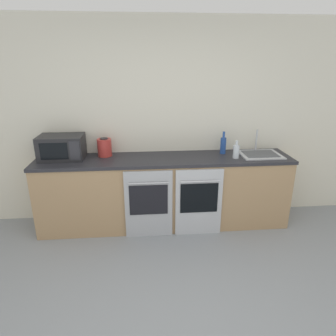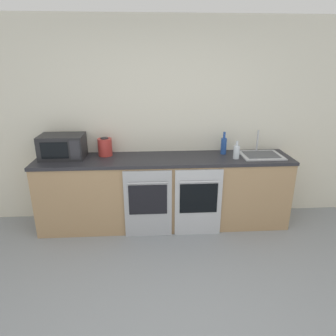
{
  "view_description": "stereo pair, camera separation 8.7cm",
  "coord_description": "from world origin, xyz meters",
  "px_view_note": "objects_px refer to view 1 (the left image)",
  "views": [
    {
      "loc": [
        -0.27,
        -1.65,
        2.06
      ],
      "look_at": [
        0.04,
        1.92,
        0.79
      ],
      "focal_mm": 32.0,
      "sensor_mm": 36.0,
      "label": 1
    },
    {
      "loc": [
        -0.18,
        -1.66,
        2.06
      ],
      "look_at": [
        0.04,
        1.92,
        0.79
      ],
      "focal_mm": 32.0,
      "sensor_mm": 36.0,
      "label": 2
    }
  ],
  "objects_px": {
    "bottle_blue": "(223,145)",
    "sink": "(260,154)",
    "oven_left": "(149,204)",
    "bottle_clear": "(236,151)",
    "kettle": "(105,147)",
    "oven_right": "(199,202)",
    "microwave": "(62,147)"
  },
  "relations": [
    {
      "from": "oven_left",
      "to": "bottle_clear",
      "type": "xyz_separation_m",
      "value": [
        1.1,
        0.22,
        0.57
      ]
    },
    {
      "from": "microwave",
      "to": "bottle_clear",
      "type": "height_order",
      "value": "microwave"
    },
    {
      "from": "kettle",
      "to": "sink",
      "type": "height_order",
      "value": "sink"
    },
    {
      "from": "oven_right",
      "to": "bottle_blue",
      "type": "xyz_separation_m",
      "value": [
        0.38,
        0.43,
        0.6
      ]
    },
    {
      "from": "bottle_blue",
      "to": "sink",
      "type": "relative_size",
      "value": 0.57
    },
    {
      "from": "microwave",
      "to": "bottle_blue",
      "type": "height_order",
      "value": "microwave"
    },
    {
      "from": "oven_left",
      "to": "kettle",
      "type": "xyz_separation_m",
      "value": [
        -0.53,
        0.45,
        0.6
      ]
    },
    {
      "from": "bottle_blue",
      "to": "sink",
      "type": "xyz_separation_m",
      "value": [
        0.46,
        -0.11,
        -0.1
      ]
    },
    {
      "from": "oven_right",
      "to": "bottle_blue",
      "type": "height_order",
      "value": "bottle_blue"
    },
    {
      "from": "oven_left",
      "to": "sink",
      "type": "relative_size",
      "value": 1.69
    },
    {
      "from": "microwave",
      "to": "bottle_blue",
      "type": "relative_size",
      "value": 1.84
    },
    {
      "from": "oven_right",
      "to": "microwave",
      "type": "xyz_separation_m",
      "value": [
        -1.66,
        0.39,
        0.63
      ]
    },
    {
      "from": "microwave",
      "to": "sink",
      "type": "distance_m",
      "value": 2.5
    },
    {
      "from": "sink",
      "to": "oven_right",
      "type": "bearing_deg",
      "value": -159.33
    },
    {
      "from": "kettle",
      "to": "sink",
      "type": "relative_size",
      "value": 0.45
    },
    {
      "from": "oven_right",
      "to": "bottle_blue",
      "type": "distance_m",
      "value": 0.83
    },
    {
      "from": "oven_left",
      "to": "bottle_blue",
      "type": "height_order",
      "value": "bottle_blue"
    },
    {
      "from": "oven_right",
      "to": "bottle_clear",
      "type": "height_order",
      "value": "bottle_clear"
    },
    {
      "from": "microwave",
      "to": "oven_left",
      "type": "bearing_deg",
      "value": -20.4
    },
    {
      "from": "oven_left",
      "to": "microwave",
      "type": "height_order",
      "value": "microwave"
    },
    {
      "from": "bottle_blue",
      "to": "sink",
      "type": "distance_m",
      "value": 0.49
    },
    {
      "from": "oven_right",
      "to": "bottle_clear",
      "type": "distance_m",
      "value": 0.78
    },
    {
      "from": "kettle",
      "to": "sink",
      "type": "bearing_deg",
      "value": -3.94
    },
    {
      "from": "oven_right",
      "to": "sink",
      "type": "xyz_separation_m",
      "value": [
        0.84,
        0.32,
        0.5
      ]
    },
    {
      "from": "oven_left",
      "to": "bottle_blue",
      "type": "distance_m",
      "value": 1.23
    },
    {
      "from": "microwave",
      "to": "kettle",
      "type": "bearing_deg",
      "value": 7.48
    },
    {
      "from": "bottle_clear",
      "to": "kettle",
      "type": "height_order",
      "value": "kettle"
    },
    {
      "from": "microwave",
      "to": "kettle",
      "type": "xyz_separation_m",
      "value": [
        0.51,
        0.07,
        -0.03
      ]
    },
    {
      "from": "bottle_clear",
      "to": "bottle_blue",
      "type": "bearing_deg",
      "value": 117.78
    },
    {
      "from": "bottle_blue",
      "to": "bottle_clear",
      "type": "distance_m",
      "value": 0.24
    },
    {
      "from": "oven_left",
      "to": "bottle_blue",
      "type": "xyz_separation_m",
      "value": [
        0.99,
        0.43,
        0.6
      ]
    },
    {
      "from": "microwave",
      "to": "kettle",
      "type": "height_order",
      "value": "microwave"
    }
  ]
}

